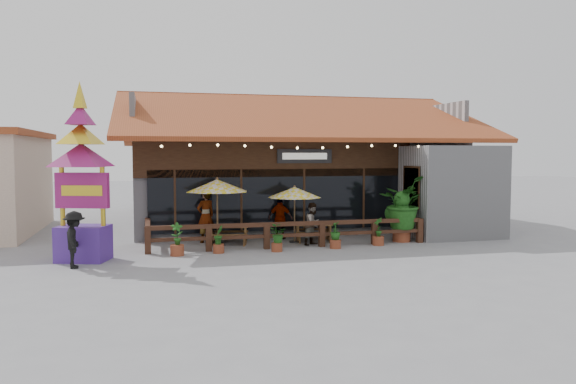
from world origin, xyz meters
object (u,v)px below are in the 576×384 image
object	(u,v)px
umbrella_left	(217,186)
picnic_table_right	(313,229)
thai_sign_tower	(81,160)
tropical_plant	(402,204)
picnic_table_left	(229,231)
pedestrian	(74,240)
umbrella_right	(295,193)

from	to	relation	value
umbrella_left	picnic_table_right	world-z (taller)	umbrella_left
thai_sign_tower	tropical_plant	world-z (taller)	thai_sign_tower
picnic_table_left	pedestrian	world-z (taller)	pedestrian
picnic_table_right	tropical_plant	xyz separation A→B (m)	(3.19, -0.89, 0.97)
umbrella_right	pedestrian	xyz separation A→B (m)	(-7.34, -2.95, -1.03)
picnic_table_right	pedestrian	size ratio (longest dim) A/B	0.95
umbrella_right	thai_sign_tower	size ratio (longest dim) A/B	0.44
umbrella_right	tropical_plant	distance (m)	4.06
umbrella_left	thai_sign_tower	size ratio (longest dim) A/B	0.46
umbrella_left	thai_sign_tower	distance (m)	4.95
umbrella_right	picnic_table_left	distance (m)	2.81
umbrella_left	tropical_plant	distance (m)	6.91
picnic_table_right	thai_sign_tower	world-z (taller)	thai_sign_tower
picnic_table_left	picnic_table_right	bearing A→B (deg)	-1.73
umbrella_right	tropical_plant	size ratio (longest dim) A/B	1.05
picnic_table_right	thai_sign_tower	distance (m)	8.66
umbrella_left	umbrella_right	world-z (taller)	umbrella_left
tropical_plant	pedestrian	bearing A→B (deg)	-168.97
picnic_table_right	thai_sign_tower	xyz separation A→B (m)	(-7.99, -2.00, 2.67)
umbrella_left	picnic_table_right	xyz separation A→B (m)	(3.61, -0.08, -1.69)
umbrella_left	pedestrian	xyz separation A→B (m)	(-4.50, -3.18, -1.31)
umbrella_right	picnic_table_left	world-z (taller)	umbrella_right
umbrella_left	picnic_table_left	distance (m)	1.72
umbrella_left	tropical_plant	xyz separation A→B (m)	(6.80, -0.98, -0.72)
umbrella_left	picnic_table_left	world-z (taller)	umbrella_left
umbrella_right	pedestrian	world-z (taller)	umbrella_right
umbrella_left	umbrella_right	size ratio (longest dim) A/B	1.03
picnic_table_left	tropical_plant	xyz separation A→B (m)	(6.40, -0.99, 0.96)
tropical_plant	picnic_table_right	bearing A→B (deg)	164.38
picnic_table_right	pedestrian	world-z (taller)	pedestrian
umbrella_left	pedestrian	distance (m)	5.67
umbrella_left	picnic_table_left	xyz separation A→B (m)	(0.41, 0.01, -1.68)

